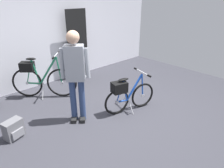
{
  "coord_description": "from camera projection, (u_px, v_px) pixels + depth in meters",
  "views": [
    {
      "loc": [
        -2.31,
        -2.33,
        2.16
      ],
      "look_at": [
        0.14,
        0.3,
        0.55
      ],
      "focal_mm": 32.29,
      "sensor_mm": 36.0,
      "label": 1
    }
  ],
  "objects": [
    {
      "name": "display_bike_left",
      "position": [
        41.0,
        78.0,
        4.48
      ],
      "size": [
        1.1,
        1.01,
        1.01
      ],
      "color": "black",
      "rests_on": "ground_plane"
    },
    {
      "name": "visitor_near_wall",
      "position": [
        75.0,
        72.0,
        3.44
      ],
      "size": [
        0.42,
        0.39,
        1.65
      ],
      "color": "navy",
      "rests_on": "ground_plane"
    },
    {
      "name": "back_wall",
      "position": [
        48.0,
        28.0,
        4.96
      ],
      "size": [
        7.04,
        0.1,
        2.79
      ],
      "primitive_type": "cube",
      "color": "silver",
      "rests_on": "ground_plane"
    },
    {
      "name": "folding_bike_foreground",
      "position": [
        127.0,
        94.0,
        3.92
      ],
      "size": [
        1.11,
        0.53,
        0.8
      ],
      "color": "black",
      "rests_on": "ground_plane"
    },
    {
      "name": "ground_plane",
      "position": [
        117.0,
        117.0,
        3.88
      ],
      "size": [
        7.04,
        7.04,
        0.0
      ],
      "primitive_type": "plane",
      "color": "#38383F"
    },
    {
      "name": "floor_banner_stand",
      "position": [
        78.0,
        48.0,
        5.41
      ],
      "size": [
        0.6,
        0.36,
        1.83
      ],
      "color": "#B7B7BC",
      "rests_on": "ground_plane"
    },
    {
      "name": "backpack_on_floor",
      "position": [
        14.0,
        129.0,
        3.27
      ],
      "size": [
        0.34,
        0.27,
        0.32
      ],
      "color": "slate",
      "rests_on": "ground_plane"
    }
  ]
}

